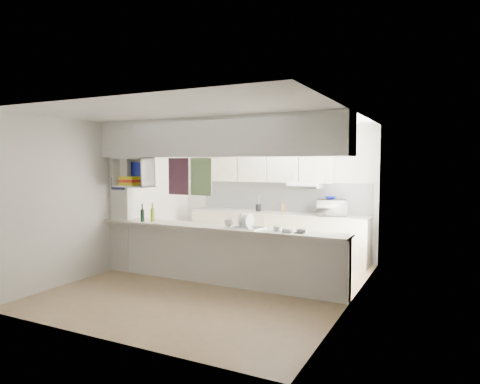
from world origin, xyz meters
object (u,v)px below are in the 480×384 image
Objects in this scene: bowl at (330,198)px; dish_rack at (248,222)px; wine_bottles at (148,215)px; microwave at (332,207)px.

dish_rack is at bearing -108.60° from bowl.
dish_rack is at bearing 3.29° from wine_bottles.
wine_bottles is at bearing 23.01° from microwave.
dish_rack is 1.83m from wine_bottles.
bowl is at bearing 41.15° from wine_bottles.
wine_bottles is at bearing -167.49° from dish_rack.
bowl is 2.24m from dish_rack.
microwave is at bearing 40.28° from wine_bottles.
microwave is 0.19m from bowl.
wine_bottles is (-2.57, -2.18, -0.04)m from microwave.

